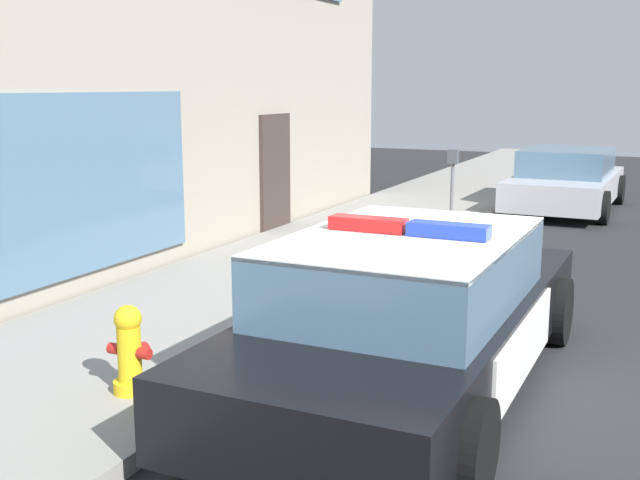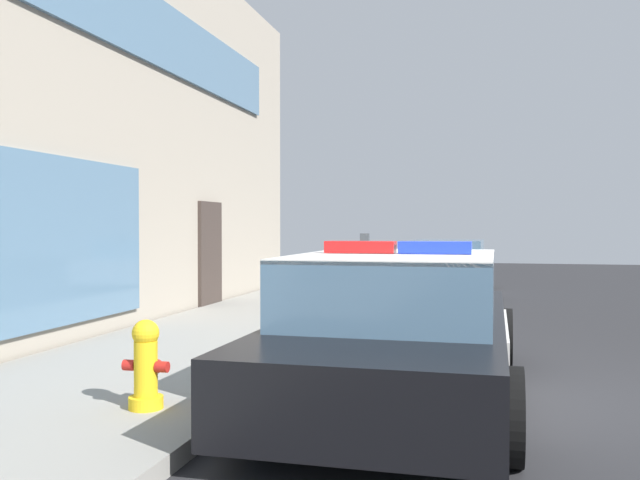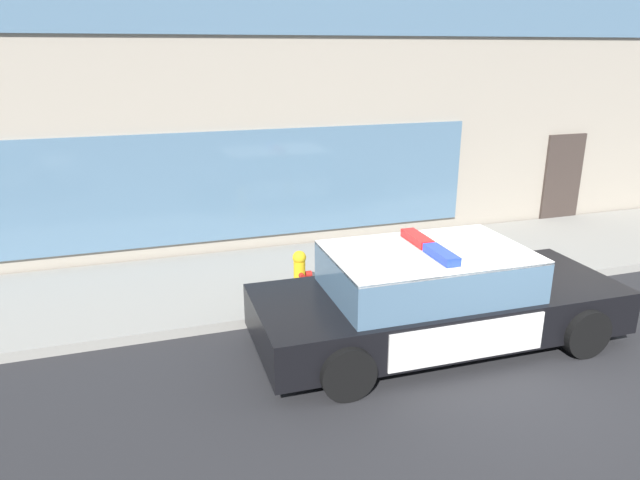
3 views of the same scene
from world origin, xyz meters
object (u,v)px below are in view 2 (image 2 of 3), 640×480
object	(u,v)px
fire_hydrant	(146,365)
parking_meter	(365,254)
police_cruiser	(399,327)
car_down_street	(448,267)

from	to	relation	value
fire_hydrant	parking_meter	world-z (taller)	parking_meter
parking_meter	police_cruiser	bearing A→B (deg)	-167.55
fire_hydrant	car_down_street	bearing A→B (deg)	-8.38
fire_hydrant	car_down_street	distance (m)	12.21
police_cruiser	fire_hydrant	size ratio (longest dim) A/B	7.09
fire_hydrant	parking_meter	distance (m)	8.47
fire_hydrant	police_cruiser	bearing A→B (deg)	-53.52
car_down_street	fire_hydrant	bearing A→B (deg)	173.25
police_cruiser	parking_meter	size ratio (longest dim) A/B	3.84
parking_meter	fire_hydrant	bearing A→B (deg)	177.75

